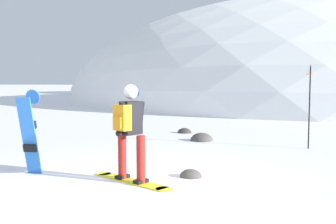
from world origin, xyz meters
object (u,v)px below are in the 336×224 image
Objects in this scene: snowboarder_main at (130,130)px; piste_marker_near at (310,101)px; rock_dark at (202,141)px; rock_mid at (184,133)px; rock_small at (191,177)px; spare_snowboard at (30,132)px.

snowboarder_main is 5.52m from piste_marker_near.
piste_marker_near is 3.26m from rock_dark.
rock_small is (0.94, -6.04, 0.00)m from rock_mid.
piste_marker_near is 4.62m from rock_small.
spare_snowboard is 3.89× the size of rock_small.
piste_marker_near reaches higher than spare_snowboard.
snowboarder_main is at bearing -99.14° from rock_dark.
snowboarder_main reaches higher than rock_dark.
snowboarder_main is 0.78× the size of piste_marker_near.
rock_dark is at bearing 92.64° from rock_small.
piste_marker_near is (5.67, 3.93, 0.43)m from spare_snowboard.
rock_dark is at bearing 163.17° from piste_marker_near.
spare_snowboard is at bearing 175.12° from snowboarder_main.
rock_dark is (2.79, 4.81, -0.82)m from spare_snowboard.
snowboarder_main is 3.55× the size of rock_mid.
rock_mid reaches higher than rock_small.
rock_small is at bearing 7.37° from spare_snowboard.
snowboarder_main is at bearing -90.57° from rock_mid.
rock_dark reaches higher than rock_small.
snowboarder_main is 1.47m from rock_small.
rock_small is (1.00, 0.56, -0.92)m from snowboarder_main.
snowboarder_main reaches higher than rock_small.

